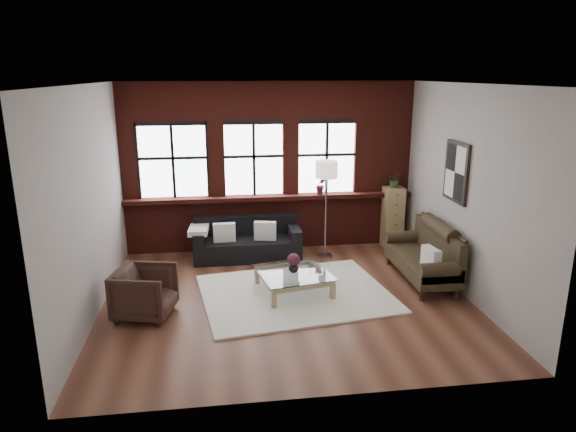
{
  "coord_description": "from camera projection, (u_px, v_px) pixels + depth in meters",
  "views": [
    {
      "loc": [
        -0.96,
        -7.17,
        3.35
      ],
      "look_at": [
        0.1,
        0.6,
        1.15
      ],
      "focal_mm": 32.0,
      "sensor_mm": 36.0,
      "label": 1
    }
  ],
  "objects": [
    {
      "name": "vintage_settee",
      "position": [
        422.0,
        253.0,
        8.45
      ],
      "size": [
        0.8,
        1.81,
        0.97
      ],
      "primitive_type": null,
      "color": "#2F2415",
      "rests_on": "floor"
    },
    {
      "name": "window_right",
      "position": [
        326.0,
        158.0,
        9.88
      ],
      "size": [
        1.38,
        0.1,
        1.5
      ],
      "primitive_type": null,
      "color": "black",
      "rests_on": "brick_backwall"
    },
    {
      "name": "wall_left",
      "position": [
        90.0,
        204.0,
        7.08
      ],
      "size": [
        0.0,
        5.0,
        5.0
      ],
      "primitive_type": "plane",
      "rotation": [
        1.57,
        0.0,
        1.57
      ],
      "color": "#A6A19A",
      "rests_on": "ground"
    },
    {
      "name": "window_mid",
      "position": [
        254.0,
        160.0,
        9.7
      ],
      "size": [
        1.38,
        0.1,
        1.5
      ],
      "primitive_type": null,
      "color": "black",
      "rests_on": "brick_backwall"
    },
    {
      "name": "coffee_table",
      "position": [
        294.0,
        282.0,
        8.06
      ],
      "size": [
        1.24,
        1.24,
        0.36
      ],
      "primitive_type": null,
      "rotation": [
        0.0,
        0.0,
        0.19
      ],
      "color": "#A28858",
      "rests_on": "shag_rug"
    },
    {
      "name": "wall_back",
      "position": [
        269.0,
        167.0,
        9.83
      ],
      "size": [
        5.5,
        0.0,
        5.5
      ],
      "primitive_type": "plane",
      "rotation": [
        1.57,
        0.0,
        0.0
      ],
      "color": "#A6A19A",
      "rests_on": "ground"
    },
    {
      "name": "shag_rug",
      "position": [
        295.0,
        293.0,
        8.03
      ],
      "size": [
        3.13,
        2.61,
        0.03
      ],
      "primitive_type": "cube",
      "rotation": [
        0.0,
        0.0,
        0.14
      ],
      "color": "white",
      "rests_on": "floor"
    },
    {
      "name": "wall_front",
      "position": [
        320.0,
        257.0,
        5.06
      ],
      "size": [
        5.5,
        0.0,
        5.5
      ],
      "primitive_type": "plane",
      "rotation": [
        -1.57,
        0.0,
        0.0
      ],
      "color": "#A6A19A",
      "rests_on": "ground"
    },
    {
      "name": "armchair",
      "position": [
        145.0,
        293.0,
        7.23
      ],
      "size": [
        0.94,
        0.92,
        0.71
      ],
      "primitive_type": "imported",
      "rotation": [
        0.0,
        0.0,
        1.35
      ],
      "color": "#2F1D17",
      "rests_on": "floor"
    },
    {
      "name": "floor_lamp",
      "position": [
        326.0,
        206.0,
        9.42
      ],
      "size": [
        0.4,
        0.4,
        1.96
      ],
      "primitive_type": null,
      "color": "#A5A5A8",
      "rests_on": "floor"
    },
    {
      "name": "floor",
      "position": [
        287.0,
        299.0,
        7.87
      ],
      "size": [
        5.5,
        5.5,
        0.0
      ],
      "primitive_type": "plane",
      "color": "#593020",
      "rests_on": "ground"
    },
    {
      "name": "pillow_b",
      "position": [
        265.0,
        231.0,
        9.42
      ],
      "size": [
        0.42,
        0.21,
        0.34
      ],
      "primitive_type": "cube",
      "rotation": [
        0.0,
        0.0,
        -0.19
      ],
      "color": "white",
      "rests_on": "dark_sofa"
    },
    {
      "name": "brick_backwall",
      "position": [
        270.0,
        168.0,
        9.77
      ],
      "size": [
        5.5,
        0.12,
        3.2
      ],
      "primitive_type": null,
      "color": "#561B14",
      "rests_on": "floor"
    },
    {
      "name": "sill_ledge",
      "position": [
        271.0,
        197.0,
        9.83
      ],
      "size": [
        5.5,
        0.3,
        0.08
      ],
      "primitive_type": "cube",
      "color": "#561B14",
      "rests_on": "brick_backwall"
    },
    {
      "name": "window_left",
      "position": [
        173.0,
        162.0,
        9.5
      ],
      "size": [
        1.38,
        0.1,
        1.5
      ],
      "primitive_type": null,
      "color": "black",
      "rests_on": "brick_backwall"
    },
    {
      "name": "pillow_a",
      "position": [
        224.0,
        232.0,
        9.33
      ],
      "size": [
        0.41,
        0.16,
        0.34
      ],
      "primitive_type": "cube",
      "rotation": [
        0.0,
        0.0,
        0.04
      ],
      "color": "white",
      "rests_on": "dark_sofa"
    },
    {
      "name": "drawer_chest",
      "position": [
        393.0,
        217.0,
        10.11
      ],
      "size": [
        0.37,
        0.37,
        1.2
      ],
      "primitive_type": "cube",
      "color": "#A28858",
      "rests_on": "floor"
    },
    {
      "name": "ceiling",
      "position": [
        287.0,
        84.0,
        7.01
      ],
      "size": [
        5.5,
        5.5,
        0.0
      ],
      "primitive_type": "plane",
      "rotation": [
        3.14,
        0.0,
        0.0
      ],
      "color": "white",
      "rests_on": "ground"
    },
    {
      "name": "wall_right",
      "position": [
        466.0,
        192.0,
        7.8
      ],
      "size": [
        0.0,
        5.0,
        5.0
      ],
      "primitive_type": "plane",
      "rotation": [
        1.57,
        0.0,
        -1.57
      ],
      "color": "#A6A19A",
      "rests_on": "ground"
    },
    {
      "name": "wall_poster",
      "position": [
        456.0,
        172.0,
        8.01
      ],
      "size": [
        0.05,
        0.74,
        0.94
      ],
      "primitive_type": null,
      "color": "black",
      "rests_on": "wall_right"
    },
    {
      "name": "pillow_settee",
      "position": [
        431.0,
        258.0,
        7.88
      ],
      "size": [
        0.19,
        0.4,
        0.34
      ],
      "primitive_type": "cube",
      "rotation": [
        0.0,
        0.0,
        0.15
      ],
      "color": "white",
      "rests_on": "vintage_settee"
    },
    {
      "name": "dark_sofa",
      "position": [
        247.0,
        240.0,
        9.53
      ],
      "size": [
        1.96,
        0.79,
        0.71
      ],
      "primitive_type": null,
      "color": "black",
      "rests_on": "floor"
    },
    {
      "name": "potted_plant_top",
      "position": [
        395.0,
        180.0,
        9.91
      ],
      "size": [
        0.31,
        0.28,
        0.3
      ],
      "primitive_type": "imported",
      "rotation": [
        0.0,
        0.0,
        -0.18
      ],
      "color": "#2D5923",
      "rests_on": "drawer_chest"
    },
    {
      "name": "flowers",
      "position": [
        294.0,
        260.0,
        7.95
      ],
      "size": [
        0.2,
        0.2,
        0.2
      ],
      "primitive_type": "sphere",
      "color": "#5D2036",
      "rests_on": "vase"
    },
    {
      "name": "vase",
      "position": [
        294.0,
        267.0,
        7.99
      ],
      "size": [
        0.21,
        0.21,
        0.17
      ],
      "primitive_type": "imported",
      "rotation": [
        0.0,
        0.0,
        -0.41
      ],
      "color": "#B2B2B2",
      "rests_on": "coffee_table"
    },
    {
      "name": "sill_plant",
      "position": [
        321.0,
        185.0,
        9.87
      ],
      "size": [
        0.2,
        0.16,
        0.36
      ],
      "primitive_type": "imported",
      "rotation": [
        0.0,
        0.0,
        0.01
      ],
      "color": "#5D2036",
      "rests_on": "sill_ledge"
    }
  ]
}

